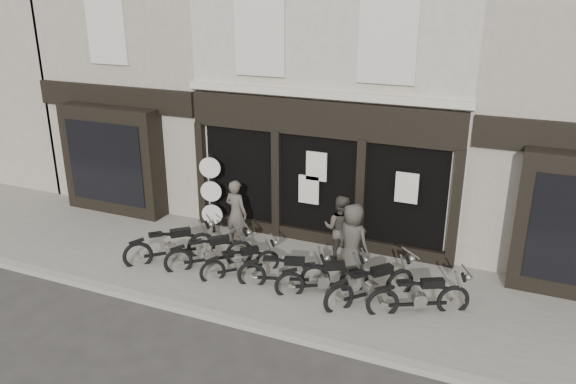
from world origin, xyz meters
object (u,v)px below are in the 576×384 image
at_px(motorcycle_2, 241,265).
at_px(man_right, 353,240).
at_px(motorcycle_0, 171,248).
at_px(advert_sign_post, 212,198).
at_px(motorcycle_3, 284,274).
at_px(motorcycle_6, 420,299).
at_px(motorcycle_4, 323,280).
at_px(man_left, 236,213).
at_px(motorcycle_1, 210,255).
at_px(man_centre, 340,228).
at_px(motorcycle_5, 371,288).

distance_m(motorcycle_2, man_right, 2.66).
relative_size(motorcycle_0, advert_sign_post, 0.77).
distance_m(motorcycle_3, man_right, 1.76).
bearing_deg(motorcycle_0, motorcycle_6, -43.80).
bearing_deg(motorcycle_0, man_right, -30.72).
distance_m(motorcycle_4, advert_sign_post, 4.37).
bearing_deg(man_left, motorcycle_6, 176.08).
distance_m(motorcycle_1, motorcycle_6, 5.04).
xyz_separation_m(motorcycle_1, advert_sign_post, (-0.96, 1.75, 0.73)).
xyz_separation_m(motorcycle_3, motorcycle_6, (3.01, 0.11, 0.02)).
bearing_deg(man_centre, advert_sign_post, -7.45).
relative_size(motorcycle_0, man_centre, 1.08).
distance_m(motorcycle_1, motorcycle_4, 2.93).
bearing_deg(motorcycle_5, motorcycle_6, -49.90).
relative_size(motorcycle_0, motorcycle_2, 1.18).
bearing_deg(motorcycle_3, man_centre, 49.76).
relative_size(motorcycle_5, man_right, 1.05).
bearing_deg(motorcycle_4, motorcycle_6, -30.11).
distance_m(man_left, man_right, 3.28).
bearing_deg(advert_sign_post, motorcycle_5, -36.88).
height_order(motorcycle_5, motorcycle_6, motorcycle_5).
distance_m(motorcycle_4, man_right, 1.23).
distance_m(motorcycle_2, motorcycle_3, 1.15).
xyz_separation_m(man_left, advert_sign_post, (-0.96, 0.41, 0.14)).
height_order(motorcycle_5, man_left, man_left).
bearing_deg(motorcycle_6, man_centre, 116.15).
xyz_separation_m(motorcycle_0, motorcycle_5, (5.06, 0.06, -0.01)).
height_order(motorcycle_4, man_left, man_left).
bearing_deg(advert_sign_post, motorcycle_6, -33.86).
xyz_separation_m(man_centre, advert_sign_post, (-3.70, 0.18, 0.19)).
xyz_separation_m(motorcycle_5, man_centre, (-1.26, 1.61, 0.53)).
distance_m(motorcycle_4, motorcycle_5, 1.07).
bearing_deg(motorcycle_5, motorcycle_0, 131.94).
relative_size(motorcycle_6, man_centre, 1.19).
bearing_deg(man_right, motorcycle_4, 94.89).
bearing_deg(motorcycle_2, man_right, -22.21).
distance_m(motorcycle_3, advert_sign_post, 3.63).
height_order(motorcycle_6, man_left, man_left).
distance_m(motorcycle_6, man_left, 5.26).
height_order(man_left, man_centre, man_left).
xyz_separation_m(motorcycle_5, man_right, (-0.74, 0.97, 0.57)).
distance_m(motorcycle_5, motorcycle_6, 1.04).
bearing_deg(man_left, motorcycle_4, 165.61).
xyz_separation_m(motorcycle_1, man_right, (3.26, 0.94, 0.59)).
bearing_deg(motorcycle_3, motorcycle_5, -14.07).
bearing_deg(motorcycle_1, man_left, 48.60).
relative_size(man_centre, man_right, 0.95).
bearing_deg(motorcycle_3, motorcycle_4, -12.65).
xyz_separation_m(motorcycle_1, motorcycle_5, (4.00, -0.03, 0.02)).
relative_size(motorcycle_0, motorcycle_3, 0.89).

